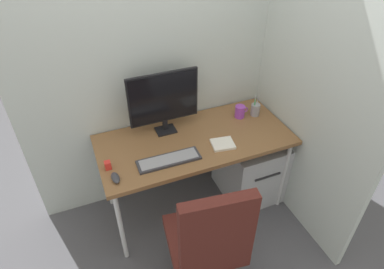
# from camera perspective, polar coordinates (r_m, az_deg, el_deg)

# --- Properties ---
(ground_plane) EXTENTS (8.00, 8.00, 0.00)m
(ground_plane) POSITION_cam_1_polar(r_m,az_deg,el_deg) (3.00, 0.44, -11.79)
(ground_plane) COLOR #4C4C51
(wall_back) EXTENTS (2.43, 0.04, 2.80)m
(wall_back) POSITION_cam_1_polar(r_m,az_deg,el_deg) (2.46, -2.82, 16.66)
(wall_back) COLOR #B7C1BC
(wall_back) RESTS_ON ground_plane
(wall_side_right) EXTENTS (0.04, 1.64, 2.80)m
(wall_side_right) POSITION_cam_1_polar(r_m,az_deg,el_deg) (2.42, 19.40, 14.30)
(wall_side_right) COLOR #B7C1BC
(wall_side_right) RESTS_ON ground_plane
(desk) EXTENTS (1.47, 0.67, 0.73)m
(desk) POSITION_cam_1_polar(r_m,az_deg,el_deg) (2.52, 0.51, -1.61)
(desk) COLOR brown
(desk) RESTS_ON ground_plane
(office_chair) EXTENTS (0.57, 0.58, 1.05)m
(office_chair) POSITION_cam_1_polar(r_m,az_deg,el_deg) (2.09, 2.95, -17.85)
(office_chair) COLOR black
(office_chair) RESTS_ON ground_plane
(filing_cabinet) EXTENTS (0.47, 0.54, 0.57)m
(filing_cabinet) POSITION_cam_1_polar(r_m,az_deg,el_deg) (2.96, 9.89, -5.41)
(filing_cabinet) COLOR #B2B5BA
(filing_cabinet) RESTS_ON ground_plane
(monitor) EXTENTS (0.53, 0.12, 0.49)m
(monitor) POSITION_cam_1_polar(r_m,az_deg,el_deg) (2.43, -4.94, 6.08)
(monitor) COLOR black
(monitor) RESTS_ON desk
(keyboard) EXTENTS (0.45, 0.14, 0.02)m
(keyboard) POSITION_cam_1_polar(r_m,az_deg,el_deg) (2.30, -4.03, -4.40)
(keyboard) COLOR #333338
(keyboard) RESTS_ON desk
(mouse) EXTENTS (0.06, 0.11, 0.03)m
(mouse) POSITION_cam_1_polar(r_m,az_deg,el_deg) (2.21, -13.12, -7.30)
(mouse) COLOR #333338
(mouse) RESTS_ON desk
(pen_holder) EXTENTS (0.07, 0.07, 0.19)m
(pen_holder) POSITION_cam_1_polar(r_m,az_deg,el_deg) (2.77, 10.90, 4.28)
(pen_holder) COLOR gray
(pen_holder) RESTS_ON desk
(notebook) EXTENTS (0.18, 0.16, 0.02)m
(notebook) POSITION_cam_1_polar(r_m,az_deg,el_deg) (2.43, 5.34, -1.64)
(notebook) COLOR silver
(notebook) RESTS_ON desk
(coffee_mug) EXTENTS (0.12, 0.08, 0.10)m
(coffee_mug) POSITION_cam_1_polar(r_m,az_deg,el_deg) (2.73, 8.31, 3.96)
(coffee_mug) COLOR purple
(coffee_mug) RESTS_ON desk
(desk_clamp_accessory) EXTENTS (0.04, 0.04, 0.06)m
(desk_clamp_accessory) POSITION_cam_1_polar(r_m,az_deg,el_deg) (2.29, -14.37, -5.17)
(desk_clamp_accessory) COLOR red
(desk_clamp_accessory) RESTS_ON desk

